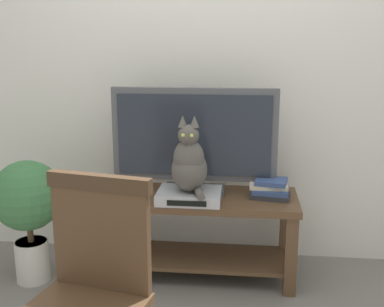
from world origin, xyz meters
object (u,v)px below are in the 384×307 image
potted_plant (28,204)px  wooden_chair (89,285)px  media_box (189,196)px  tv_stand (193,221)px  tv (194,138)px  book_stack (270,189)px  cat (189,163)px

potted_plant → wooden_chair: bearing=-54.9°
potted_plant → media_box: bearing=4.8°
tv_stand → wooden_chair: bearing=-102.4°
tv_stand → wooden_chair: size_ratio=1.33×
media_box → wooden_chair: (-0.25, -1.10, -0.00)m
media_box → tv: bearing=87.0°
tv → media_box: (-0.01, -0.18, -0.31)m
wooden_chair → book_stack: wooden_chair is taller
tv_stand → tv: size_ratio=1.26×
wooden_chair → potted_plant: wooden_chair is taller
tv → tv_stand: bearing=-90.0°
cat → potted_plant: (-0.97, -0.07, -0.26)m
tv_stand → wooden_chair: (-0.26, -1.20, 0.20)m
tv_stand → wooden_chair: wooden_chair is taller
tv → cat: bearing=-92.4°
potted_plant → cat: bearing=4.0°
wooden_chair → potted_plant: size_ratio=1.26×
media_box → book_stack: size_ratio=1.48×
wooden_chair → cat: bearing=76.7°
wooden_chair → book_stack: (0.73, 1.21, 0.02)m
cat → media_box: bearing=94.4°
media_box → potted_plant: bearing=-175.2°
cat → wooden_chair: (-0.26, -1.08, -0.20)m
book_stack → potted_plant: size_ratio=0.33×
tv → media_box: size_ratio=2.70×
tv → potted_plant: bearing=-165.3°
tv → media_box: 0.36m
potted_plant → book_stack: bearing=7.6°
tv_stand → tv: bearing=90.0°
cat → book_stack: (0.48, 0.12, -0.18)m
media_box → potted_plant: 0.97m
tv_stand → tv: (0.00, 0.07, 0.51)m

